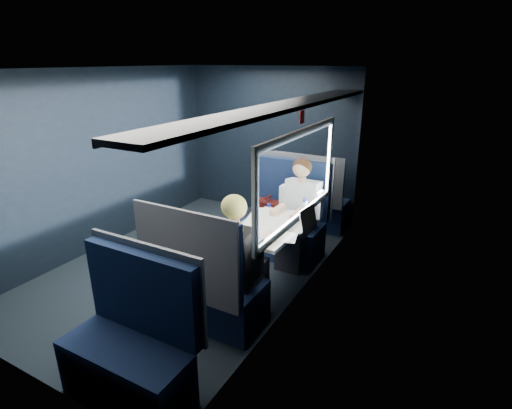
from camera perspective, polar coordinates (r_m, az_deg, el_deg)
The scene contains 13 objects.
ground at distance 5.05m, azimuth -9.10°, elevation -8.53°, with size 2.80×4.20×0.01m, color black.
room_shell at distance 4.52m, azimuth -9.89°, elevation 8.14°, with size 3.00×4.40×2.40m.
table at distance 4.24m, azimuth 1.57°, elevation -3.93°, with size 0.62×1.00×0.74m.
seat_bay_near at distance 5.14m, azimuth 4.10°, elevation -2.50°, with size 1.04×0.62×1.26m.
seat_bay_far at distance 3.79m, azimuth -7.19°, elevation -11.55°, with size 1.04×0.62×1.26m.
seat_row_front at distance 5.94m, azimuth 7.93°, elevation 0.40°, with size 1.04×0.51×1.16m.
seat_row_back at distance 3.23m, azimuth -17.24°, elevation -18.77°, with size 1.04×0.51×1.16m.
man at distance 4.79m, azimuth 6.13°, elevation -0.48°, with size 0.53×0.56×1.32m.
woman at distance 3.63m, azimuth -2.62°, elevation -7.19°, with size 0.53×0.56×1.32m.
papers at distance 4.25m, azimuth 2.36°, elevation -2.72°, with size 0.60×0.87×0.01m, color white.
laptop at distance 4.14m, azimuth 6.60°, elevation -2.53°, with size 0.27×0.34×0.24m.
bottle_small at distance 4.38m, azimuth 6.90°, elevation -0.73°, with size 0.07×0.07×0.24m.
cup at distance 4.47m, azimuth 7.27°, elevation -1.10°, with size 0.07×0.07×0.10m, color white.
Camera 1 is at (2.79, -3.45, 2.39)m, focal length 28.00 mm.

